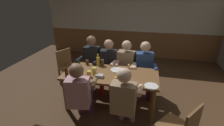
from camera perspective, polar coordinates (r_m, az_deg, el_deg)
ground_plane at (r=3.55m, az=-0.42°, el=-14.13°), size 7.08×7.08×0.00m
back_wall_upper at (r=5.81m, az=6.57°, el=19.16°), size 5.90×0.12×1.69m
back_wall_wainscot at (r=6.04m, az=6.01°, el=6.77°), size 5.90×0.12×0.91m
dining_table at (r=3.20m, az=-0.52°, el=-5.36°), size 1.80×0.80×0.73m
person_0 at (r=3.88m, az=-7.25°, el=0.98°), size 0.52×0.53×1.26m
person_1 at (r=3.77m, az=-1.31°, el=-0.09°), size 0.55×0.52×1.20m
person_2 at (r=3.70m, az=4.52°, el=-0.63°), size 0.55×0.58×1.20m
person_3 at (r=3.68m, az=11.09°, el=-1.12°), size 0.54×0.53×1.20m
person_4 at (r=2.78m, az=-11.12°, el=-9.75°), size 0.54×0.57×1.20m
person_5 at (r=2.60m, az=4.33°, el=-11.94°), size 0.52×0.53×1.20m
chair_empty_near_left at (r=4.22m, az=-15.09°, el=-1.08°), size 0.59×0.59×0.88m
table_candle at (r=3.38m, az=5.77°, el=-1.07°), size 0.04×0.04×0.08m
condiment_caddy at (r=3.02m, az=-4.36°, el=-4.47°), size 0.14×0.10×0.05m
plate_0 at (r=3.27m, az=1.74°, el=-2.42°), size 0.25×0.25×0.01m
plate_1 at (r=2.81m, az=13.45°, el=-7.82°), size 0.23×0.23×0.01m
bottle_0 at (r=3.12m, az=-11.09°, el=-2.19°), size 0.06×0.06×0.27m
bottle_1 at (r=3.48m, az=-4.85°, el=0.75°), size 0.07×0.07×0.25m
bottle_2 at (r=3.11m, az=-15.50°, el=-2.94°), size 0.06×0.06×0.25m
pint_glass_0 at (r=3.10m, az=-6.14°, el=-2.77°), size 0.08×0.08×0.14m
pint_glass_1 at (r=3.05m, az=-7.94°, el=-3.69°), size 0.08×0.08×0.11m
pint_glass_2 at (r=3.46m, az=-3.38°, el=0.14°), size 0.07×0.07×0.14m
pint_glass_3 at (r=3.56m, az=-8.61°, el=0.25°), size 0.07×0.07×0.10m
pint_glass_4 at (r=3.03m, az=-10.75°, el=-4.08°), size 0.08×0.08×0.11m
pint_glass_5 at (r=2.82m, az=1.30°, el=-5.84°), size 0.07×0.07×0.11m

